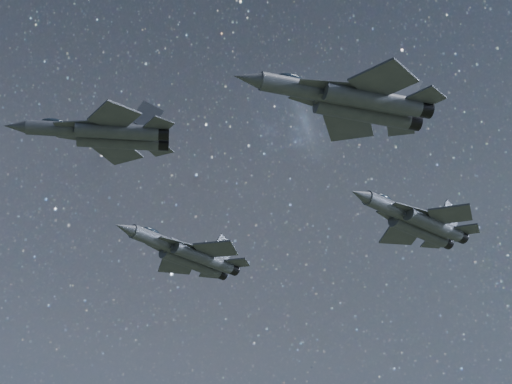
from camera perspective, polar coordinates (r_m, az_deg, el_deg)
name	(u,v)px	position (r m, az deg, el deg)	size (l,w,h in m)	color
jet_lead	(104,133)	(74.34, -10.97, 4.21)	(15.85, 10.57, 4.02)	#333740
jet_left	(188,254)	(99.03, -4.97, -4.52)	(19.44, 12.97, 4.93)	#333740
jet_right	(352,100)	(72.45, 6.99, 6.63)	(19.67, 13.66, 4.94)	#333740
jet_slot	(418,222)	(86.19, 11.67, -2.12)	(17.80, 12.12, 4.47)	#333740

